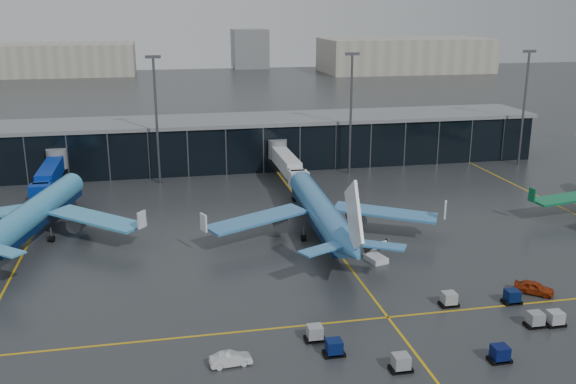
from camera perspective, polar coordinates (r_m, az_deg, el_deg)
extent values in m
plane|color=#282B2D|center=(86.79, -0.86, -7.24)|extent=(600.00, 600.00, 0.00)
cube|color=black|center=(144.10, -5.48, 4.27)|extent=(140.00, 16.00, 10.00)
cube|color=slate|center=(143.11, -5.54, 6.35)|extent=(142.00, 17.00, 0.80)
cylinder|color=#595B60|center=(136.51, -19.86, 2.80)|extent=(4.00, 4.00, 4.00)
cube|color=navy|center=(123.72, -20.64, 1.03)|extent=(3.00, 24.00, 3.00)
cylinder|color=#595B60|center=(117.41, -21.02, -1.37)|extent=(1.00, 1.00, 2.60)
cylinder|color=#595B60|center=(137.24, -0.93, 3.83)|extent=(4.00, 4.00, 4.00)
cube|color=silver|center=(124.53, 0.22, 2.18)|extent=(3.00, 24.00, 3.00)
cylinder|color=#595B60|center=(118.26, 0.96, -0.14)|extent=(1.00, 1.00, 2.60)
cylinder|color=#595B60|center=(130.16, -11.60, 6.10)|extent=(0.50, 0.50, 25.00)
cube|color=#595B60|center=(128.63, -11.92, 11.68)|extent=(3.00, 0.40, 0.60)
cylinder|color=#595B60|center=(136.08, 5.59, 6.78)|extent=(0.50, 0.50, 25.00)
cube|color=#595B60|center=(134.62, 5.74, 12.12)|extent=(3.00, 0.40, 0.60)
cylinder|color=#595B60|center=(152.63, 20.21, 6.89)|extent=(0.50, 0.50, 25.00)
cube|color=#595B60|center=(151.33, 20.68, 11.63)|extent=(3.00, 0.40, 0.60)
cube|color=#B2AD99|center=(365.02, 10.34, 11.88)|extent=(90.00, 42.00, 18.00)
cube|color=#B2AD99|center=(362.11, -19.10, 11.08)|extent=(70.00, 38.00, 16.00)
cube|color=#B2AD99|center=(382.95, -3.42, 12.59)|extent=(20.00, 20.00, 22.00)
cube|color=gold|center=(106.10, -21.96, -4.02)|extent=(0.30, 120.00, 0.02)
cube|color=gold|center=(107.04, 2.41, -2.64)|extent=(0.30, 120.00, 0.02)
cube|color=gold|center=(125.33, 22.81, -1.11)|extent=(0.30, 120.00, 0.02)
cube|color=gold|center=(76.17, 8.86, -10.94)|extent=(220.00, 0.30, 0.02)
cube|color=black|center=(80.26, 14.09, -9.65)|extent=(2.20, 1.50, 0.36)
cube|color=#95989D|center=(79.93, 14.13, -9.15)|extent=(1.60, 1.50, 1.50)
cube|color=black|center=(83.06, 19.25, -9.19)|extent=(2.20, 1.50, 0.36)
cube|color=#04143C|center=(82.75, 19.30, -8.70)|extent=(1.60, 1.50, 1.50)
cube|color=black|center=(78.33, 21.08, -10.96)|extent=(2.20, 1.50, 0.36)
cube|color=gray|center=(78.00, 21.14, -10.46)|extent=(1.60, 1.50, 1.50)
cube|color=black|center=(79.37, 22.60, -10.77)|extent=(2.20, 1.50, 0.36)
cube|color=#9A9CA2|center=(79.04, 22.66, -10.27)|extent=(1.60, 1.50, 1.50)
cube|color=black|center=(68.06, 4.10, -14.12)|extent=(2.20, 1.50, 0.36)
cube|color=#051347|center=(67.68, 4.11, -13.56)|extent=(1.60, 1.50, 1.50)
cube|color=black|center=(66.35, 9.98, -15.22)|extent=(2.20, 1.50, 0.36)
cube|color=gray|center=(65.95, 10.01, -14.65)|extent=(1.60, 1.50, 1.50)
cube|color=black|center=(70.59, 2.39, -12.91)|extent=(2.20, 1.50, 0.36)
cube|color=gray|center=(70.22, 2.40, -12.36)|extent=(1.60, 1.50, 1.50)
cube|color=black|center=(70.20, 18.27, -13.96)|extent=(2.20, 1.50, 0.36)
cube|color=#050E42|center=(69.83, 18.32, -13.42)|extent=(1.60, 1.50, 1.50)
cube|color=white|center=(91.36, 7.82, -5.89)|extent=(2.94, 3.65, 0.80)
cube|color=white|center=(90.67, 7.86, -4.78)|extent=(2.27, 3.15, 2.29)
imported|color=#922A0B|center=(86.31, 21.03, -7.94)|extent=(4.87, 4.53, 1.62)
imported|color=silver|center=(66.22, -5.11, -14.57)|extent=(4.32, 1.83, 1.39)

